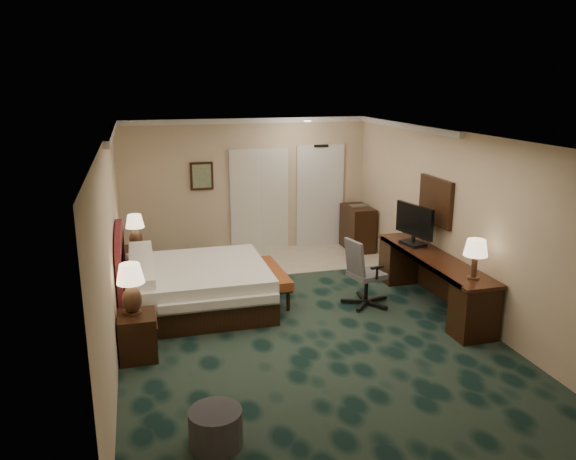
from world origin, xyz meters
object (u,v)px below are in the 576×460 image
object	(u,v)px
nightstand_near	(138,336)
ottoman	(216,428)
bed	(198,287)
lamp_far	(135,232)
desk	(432,281)
bed_bench	(267,283)
tv	(414,225)
minibar	(358,228)
lamp_near	(131,289)
nightstand_far	(138,267)
desk_chair	(367,272)

from	to	relation	value
nightstand_near	ottoman	bearing A→B (deg)	-71.20
bed	nightstand_near	size ratio (longest dim) A/B	3.66
lamp_far	desk	bearing A→B (deg)	-26.58
bed_bench	ottoman	size ratio (longest dim) A/B	2.72
tv	bed_bench	bearing A→B (deg)	159.63
tv	minibar	bearing A→B (deg)	77.40
lamp_far	bed_bench	bearing A→B (deg)	-30.57
nightstand_near	bed_bench	world-z (taller)	nightstand_near
nightstand_near	lamp_near	bearing A→B (deg)	124.51
lamp_near	tv	bearing A→B (deg)	14.25
bed	lamp_near	world-z (taller)	lamp_near
nightstand_far	desk	bearing A→B (deg)	-26.26
bed	bed_bench	distance (m)	1.14
lamp_near	ottoman	size ratio (longest dim) A/B	1.26
ottoman	desk_chair	bearing A→B (deg)	46.23
bed_bench	tv	world-z (taller)	tv
lamp_far	desk_chair	xyz separation A→B (m)	(3.44, -1.88, -0.40)
nightstand_far	lamp_far	size ratio (longest dim) A/B	1.10
bed	lamp_far	xyz separation A→B (m)	(-0.88, 1.32, 0.60)
nightstand_near	desk	xyz separation A→B (m)	(4.43, 0.54, 0.11)
desk_chair	bed_bench	bearing A→B (deg)	140.98
bed	nightstand_near	world-z (taller)	bed
tv	bed	bearing A→B (deg)	164.67
bed	minibar	world-z (taller)	minibar
desk	tv	size ratio (longest dim) A/B	3.24
nightstand_far	tv	world-z (taller)	tv
lamp_near	desk_chair	bearing A→B (deg)	12.88
bed_bench	tv	size ratio (longest dim) A/B	1.64
nightstand_far	lamp_near	distance (m)	2.72
nightstand_far	nightstand_near	bearing A→B (deg)	-90.56
bed	desk	distance (m)	3.62
nightstand_near	nightstand_far	bearing A→B (deg)	89.44
bed_bench	ottoman	world-z (taller)	bed_bench
lamp_near	tv	distance (m)	4.60
ottoman	bed_bench	bearing A→B (deg)	69.53
bed	minibar	bearing A→B (deg)	32.44
minibar	lamp_near	bearing A→B (deg)	-141.21
ottoman	desk	size ratio (longest dim) A/B	0.19
tv	nightstand_far	bearing A→B (deg)	149.25
minibar	lamp_far	bearing A→B (deg)	-168.09
lamp_far	desk	world-z (taller)	lamp_far
bed_bench	minibar	world-z (taller)	minibar
desk	tv	xyz separation A→B (m)	(-0.01, 0.65, 0.74)
nightstand_far	tv	bearing A→B (deg)	-19.13
lamp_near	minibar	size ratio (longest dim) A/B	0.72
lamp_far	nightstand_near	bearing A→B (deg)	-90.72
nightstand_far	bed_bench	xyz separation A→B (m)	(2.01, -1.16, -0.08)
nightstand_near	nightstand_far	world-z (taller)	nightstand_far
desk	bed_bench	bearing A→B (deg)	156.99
desk_chair	nightstand_far	bearing A→B (deg)	138.55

